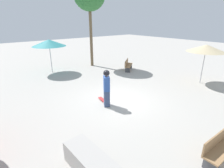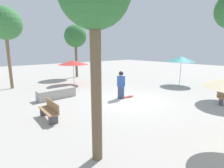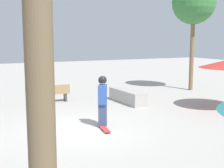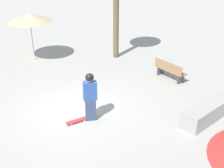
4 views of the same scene
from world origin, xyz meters
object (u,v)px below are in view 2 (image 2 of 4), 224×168
at_px(skateboard, 128,97).
at_px(concrete_ledge, 57,94).
at_px(shade_umbrella_red, 73,62).
at_px(palm_tree_center_right, 5,24).
at_px(palm_tree_far_back, 75,37).
at_px(skater_main, 121,84).
at_px(shade_umbrella_teal, 181,59).
at_px(bench_far, 50,110).

height_order(skateboard, concrete_ledge, concrete_ledge).
relative_size(concrete_ledge, shade_umbrella_red, 0.94).
relative_size(palm_tree_center_right, palm_tree_far_back, 1.10).
distance_m(skater_main, shade_umbrella_teal, 7.30).
height_order(bench_far, palm_tree_far_back, palm_tree_far_back).
bearing_deg(bench_far, palm_tree_center_right, 2.22).
bearing_deg(skater_main, shade_umbrella_teal, 30.51).
relative_size(skateboard, shade_umbrella_red, 0.31).
bearing_deg(skateboard, palm_tree_center_right, 131.98).
xyz_separation_m(shade_umbrella_red, palm_tree_center_right, (-4.67, 1.82, 3.07)).
distance_m(skater_main, palm_tree_far_back, 10.68).
bearing_deg(palm_tree_far_back, skateboard, -99.51).
bearing_deg(skateboard, bench_far, -168.14).
relative_size(concrete_ledge, shade_umbrella_teal, 0.98).
height_order(bench_far, palm_tree_center_right, palm_tree_center_right).
bearing_deg(palm_tree_center_right, skateboard, -56.54).
xyz_separation_m(skater_main, concrete_ledge, (-3.20, 2.72, -0.66)).
height_order(skater_main, shade_umbrella_red, shade_umbrella_red).
relative_size(concrete_ledge, bench_far, 1.54).
xyz_separation_m(skater_main, shade_umbrella_red, (-0.15, 6.10, 1.02)).
bearing_deg(shade_umbrella_red, skateboard, -83.94).
distance_m(skater_main, bench_far, 4.90).
xyz_separation_m(shade_umbrella_teal, shade_umbrella_red, (-7.33, 6.19, -0.30)).
bearing_deg(shade_umbrella_red, concrete_ledge, -132.02).
distance_m(skater_main, skateboard, 1.05).
bearing_deg(shade_umbrella_teal, palm_tree_far_back, 116.71).
height_order(shade_umbrella_teal, palm_tree_center_right, palm_tree_center_right).
bearing_deg(skater_main, skateboard, 15.17).
distance_m(bench_far, palm_tree_center_right, 9.58).
height_order(bench_far, shade_umbrella_red, shade_umbrella_red).
relative_size(skateboard, concrete_ledge, 0.33).
bearing_deg(shade_umbrella_red, palm_tree_far_back, 57.97).
xyz_separation_m(concrete_ledge, palm_tree_far_back, (5.39, 7.12, 4.19)).
height_order(concrete_ledge, shade_umbrella_teal, shade_umbrella_teal).
bearing_deg(concrete_ledge, palm_tree_far_back, 52.89).
relative_size(concrete_ledge, palm_tree_center_right, 0.39).
distance_m(concrete_ledge, palm_tree_far_back, 9.86).
bearing_deg(palm_tree_far_back, concrete_ledge, -127.11).
height_order(concrete_ledge, shade_umbrella_red, shade_umbrella_red).
distance_m(skateboard, bench_far, 5.38).
bearing_deg(skater_main, palm_tree_center_right, 152.54).
bearing_deg(skateboard, shade_umbrella_red, 104.58).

